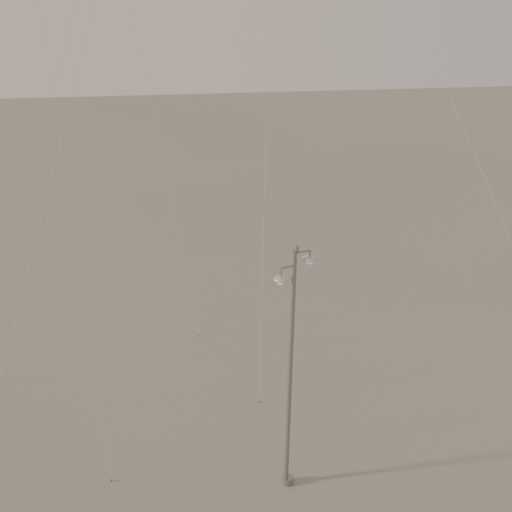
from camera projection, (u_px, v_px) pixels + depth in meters
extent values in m
cylinder|color=gray|center=(287.00, 480.00, 27.92)|extent=(0.44, 0.44, 0.30)
cylinder|color=gray|center=(290.00, 376.00, 25.96)|extent=(0.32, 0.18, 9.99)
cylinder|color=gray|center=(297.00, 248.00, 23.93)|extent=(0.14, 0.14, 0.18)
cylinder|color=gray|center=(303.00, 251.00, 24.08)|extent=(0.50, 0.20, 0.07)
cylinder|color=gray|center=(310.00, 254.00, 24.23)|extent=(0.06, 0.06, 0.30)
ellipsoid|color=beige|center=(310.00, 258.00, 24.29)|extent=(0.52, 0.52, 0.18)
cylinder|color=gray|center=(289.00, 266.00, 24.04)|extent=(0.58, 0.29, 0.07)
cylinder|color=gray|center=(281.00, 274.00, 23.99)|extent=(0.06, 0.06, 0.40)
ellipsoid|color=beige|center=(281.00, 279.00, 24.07)|extent=(0.52, 0.52, 0.18)
cylinder|color=beige|center=(50.00, 79.00, 25.65)|extent=(2.40, 8.35, 29.83)
cylinder|color=gray|center=(111.00, 480.00, 28.05)|extent=(0.06, 0.06, 0.10)
cylinder|color=gray|center=(259.00, 401.00, 32.86)|extent=(0.06, 0.06, 0.10)
cylinder|color=beige|center=(32.00, 256.00, 22.84)|extent=(6.66, 8.22, 20.41)
cylinder|color=beige|center=(473.00, 150.00, 25.82)|extent=(10.91, 9.51, 25.04)
cylinder|color=beige|center=(130.00, 2.00, 37.49)|extent=(5.54, 13.50, 32.99)
cylinder|color=gray|center=(199.00, 335.00, 38.37)|extent=(0.06, 0.06, 0.10)
cylinder|color=beige|center=(67.00, 36.00, 31.42)|extent=(9.09, 6.42, 31.23)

